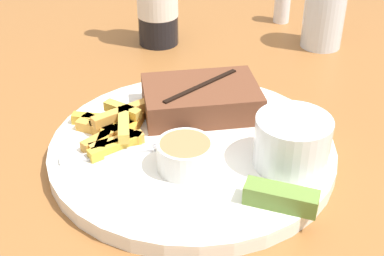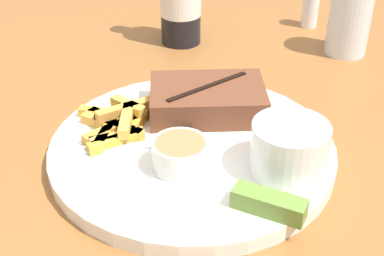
{
  "view_description": "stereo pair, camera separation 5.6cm",
  "coord_description": "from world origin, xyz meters",
  "views": [
    {
      "loc": [
        0.08,
        -0.49,
        1.09
      ],
      "look_at": [
        0.0,
        0.0,
        0.77
      ],
      "focal_mm": 50.0,
      "sensor_mm": 36.0,
      "label": 1
    },
    {
      "loc": [
        0.13,
        -0.48,
        1.09
      ],
      "look_at": [
        0.0,
        0.0,
        0.77
      ],
      "focal_mm": 50.0,
      "sensor_mm": 36.0,
      "label": 2
    }
  ],
  "objects": [
    {
      "name": "dining_table",
      "position": [
        0.0,
        0.0,
        0.67
      ],
      "size": [
        1.34,
        1.28,
        0.74
      ],
      "color": "#935B2D",
      "rests_on": "ground_plane"
    },
    {
      "name": "dinner_plate",
      "position": [
        0.0,
        0.0,
        0.74
      ],
      "size": [
        0.32,
        0.32,
        0.02
      ],
      "color": "white",
      "rests_on": "dining_table"
    },
    {
      "name": "steak_portion",
      "position": [
        0.0,
        0.07,
        0.77
      ],
      "size": [
        0.16,
        0.13,
        0.04
      ],
      "color": "brown",
      "rests_on": "dinner_plate"
    },
    {
      "name": "fries_pile",
      "position": [
        -0.09,
        0.0,
        0.76
      ],
      "size": [
        0.09,
        0.11,
        0.02
      ],
      "color": "gold",
      "rests_on": "dinner_plate"
    },
    {
      "name": "coleslaw_cup",
      "position": [
        0.11,
        -0.02,
        0.78
      ],
      "size": [
        0.08,
        0.08,
        0.05
      ],
      "color": "white",
      "rests_on": "dinner_plate"
    },
    {
      "name": "dipping_sauce_cup",
      "position": [
        0.0,
        -0.05,
        0.77
      ],
      "size": [
        0.06,
        0.06,
        0.03
      ],
      "color": "silver",
      "rests_on": "dinner_plate"
    },
    {
      "name": "pickle_spear",
      "position": [
        0.1,
        -0.09,
        0.76
      ],
      "size": [
        0.07,
        0.03,
        0.02
      ],
      "color": "olive",
      "rests_on": "dinner_plate"
    },
    {
      "name": "fork_utensil",
      "position": [
        -0.08,
        -0.03,
        0.76
      ],
      "size": [
        0.13,
        0.06,
        0.0
      ],
      "rotation": [
        0.0,
        0.0,
        6.7
      ],
      "color": "#B7B7BC",
      "rests_on": "dinner_plate"
    },
    {
      "name": "knife_utensil",
      "position": [
        -0.02,
        0.04,
        0.76
      ],
      "size": [
        0.08,
        0.16,
        0.01
      ],
      "rotation": [
        0.0,
        0.0,
        1.94
      ],
      "color": "#B7B7BC",
      "rests_on": "dinner_plate"
    },
    {
      "name": "drinking_glass",
      "position": [
        0.16,
        0.33,
        0.79
      ],
      "size": [
        0.06,
        0.06,
        0.11
      ],
      "color": "silver",
      "rests_on": "dining_table"
    },
    {
      "name": "salt_shaker",
      "position": [
        0.09,
        0.43,
        0.77
      ],
      "size": [
        0.03,
        0.03,
        0.07
      ],
      "color": "white",
      "rests_on": "dining_table"
    }
  ]
}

